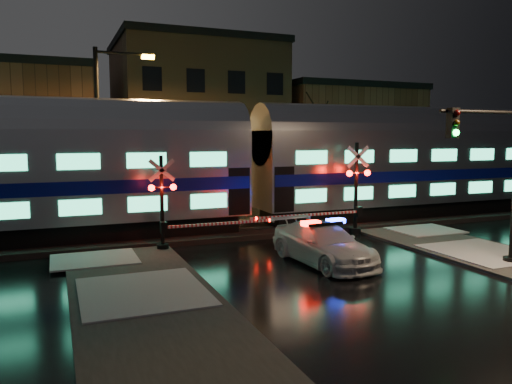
# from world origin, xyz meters

# --- Properties ---
(ground) EXTENTS (120.00, 120.00, 0.00)m
(ground) POSITION_xyz_m (0.00, 0.00, 0.00)
(ground) COLOR black
(ground) RESTS_ON ground
(ballast) EXTENTS (90.00, 4.20, 0.24)m
(ballast) POSITION_xyz_m (0.00, 5.00, 0.12)
(ballast) COLOR black
(ballast) RESTS_ON ground
(sidewalk_left) EXTENTS (4.00, 20.00, 0.12)m
(sidewalk_left) POSITION_xyz_m (-6.50, -6.00, 0.06)
(sidewalk_left) COLOR #2D2D2D
(sidewalk_left) RESTS_ON ground
(building_mid) EXTENTS (12.00, 11.00, 11.50)m
(building_mid) POSITION_xyz_m (2.00, 22.50, 5.75)
(building_mid) COLOR brown
(building_mid) RESTS_ON ground
(building_right) EXTENTS (12.00, 10.00, 8.50)m
(building_right) POSITION_xyz_m (15.00, 22.00, 4.25)
(building_right) COLOR brown
(building_right) RESTS_ON ground
(train) EXTENTS (51.00, 3.12, 5.92)m
(train) POSITION_xyz_m (-0.07, 5.00, 3.38)
(train) COLOR black
(train) RESTS_ON ballast
(police_car) EXTENTS (2.40, 5.08, 1.59)m
(police_car) POSITION_xyz_m (0.15, -1.67, 0.72)
(police_car) COLOR silver
(police_car) RESTS_ON ground
(crossing_signal_right) EXTENTS (6.05, 0.67, 4.28)m
(crossing_signal_right) POSITION_xyz_m (3.83, 2.31, 1.78)
(crossing_signal_right) COLOR black
(crossing_signal_right) RESTS_ON ground
(crossing_signal_left) EXTENTS (5.39, 0.64, 3.82)m
(crossing_signal_left) POSITION_xyz_m (-4.46, 2.30, 1.57)
(crossing_signal_left) COLOR black
(crossing_signal_left) RESTS_ON ground
(traffic_light) EXTENTS (3.72, 0.68, 5.76)m
(traffic_light) POSITION_xyz_m (5.33, -4.45, 3.06)
(traffic_light) COLOR black
(traffic_light) RESTS_ON ground
(streetlight) EXTENTS (2.98, 0.31, 8.91)m
(streetlight) POSITION_xyz_m (-6.32, 9.00, 5.14)
(streetlight) COLOR black
(streetlight) RESTS_ON ground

